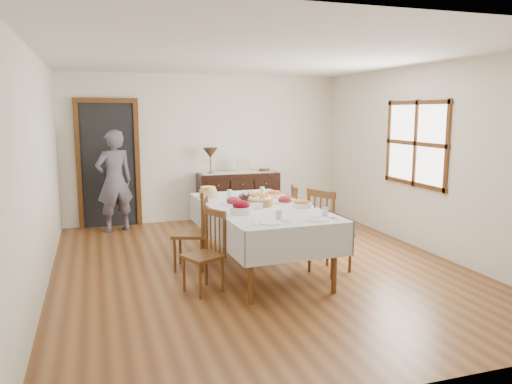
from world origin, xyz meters
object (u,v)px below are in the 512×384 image
object	(u,v)px
dining_table	(260,213)
chair_right_near	(328,231)
chair_left_near	(206,251)
sideboard	(238,196)
table_lamp	(210,154)
chair_left_far	(194,229)
person	(114,178)
chair_right_far	(303,220)

from	to	relation	value
dining_table	chair_right_near	xyz separation A→B (m)	(0.75, -0.35, -0.20)
chair_left_near	chair_right_near	xyz separation A→B (m)	(1.53, 0.15, 0.07)
dining_table	sideboard	size ratio (longest dim) A/B	1.68
dining_table	chair_left_near	distance (m)	0.97
chair_right_near	table_lamp	xyz separation A→B (m)	(-0.71, 3.20, 0.70)
table_lamp	chair_left_near	bearing A→B (deg)	-103.78
chair_left_near	chair_left_far	world-z (taller)	chair_left_far
chair_left_near	person	world-z (taller)	person
dining_table	chair_left_near	xyz separation A→B (m)	(-0.78, -0.50, -0.27)
chair_right_near	person	xyz separation A→B (m)	(-2.35, 3.04, 0.36)
sideboard	chair_left_near	bearing A→B (deg)	-111.53
sideboard	dining_table	bearing A→B (deg)	-100.74
chair_left_far	table_lamp	distance (m)	2.73
chair_left_near	table_lamp	xyz separation A→B (m)	(0.82, 3.34, 0.77)
sideboard	table_lamp	world-z (taller)	table_lamp
dining_table	chair_left_near	bearing A→B (deg)	-149.56
dining_table	chair_right_far	distance (m)	0.93
chair_right_far	sideboard	distance (m)	2.42
person	dining_table	bearing A→B (deg)	102.93
chair_left_far	chair_right_far	xyz separation A→B (m)	(1.53, 0.12, -0.01)
dining_table	chair_right_far	bearing A→B (deg)	28.39
chair_right_near	table_lamp	bearing A→B (deg)	-12.79
chair_left_far	chair_right_far	world-z (taller)	chair_left_far
chair_left_near	chair_right_far	size ratio (longest dim) A/B	0.94
chair_left_far	sideboard	xyz separation A→B (m)	(1.30, 2.53, -0.06)
chair_left_near	table_lamp	distance (m)	3.53
chair_left_far	sideboard	size ratio (longest dim) A/B	0.68
chair_left_far	sideboard	bearing A→B (deg)	173.62
chair_left_near	chair_right_far	distance (m)	1.83
chair_left_near	table_lamp	world-z (taller)	table_lamp
chair_left_near	person	size ratio (longest dim) A/B	0.51
chair_right_far	table_lamp	xyz separation A→B (m)	(-0.74, 2.39, 0.74)
dining_table	chair_right_near	distance (m)	0.85
chair_left_far	sideboard	world-z (taller)	chair_left_far
chair_right_far	person	distance (m)	3.29
sideboard	chair_left_far	bearing A→B (deg)	-117.16
dining_table	person	xyz separation A→B (m)	(-1.60, 2.69, 0.16)
chair_left_far	chair_right_near	xyz separation A→B (m)	(1.50, -0.69, 0.03)
table_lamp	chair_right_near	bearing A→B (deg)	-77.53
chair_left_far	table_lamp	xyz separation A→B (m)	(0.79, 2.51, 0.72)
chair_left_near	person	distance (m)	3.32
sideboard	table_lamp	bearing A→B (deg)	-178.45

